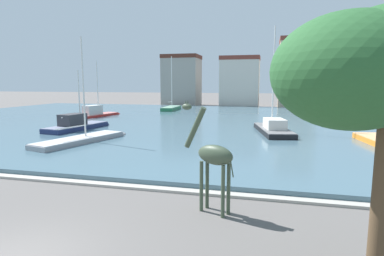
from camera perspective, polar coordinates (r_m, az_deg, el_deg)
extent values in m
cube|color=#476675|center=(37.76, 3.76, 1.23)|extent=(79.24, 48.18, 0.34)
cube|color=#ADA89E|center=(14.86, -12.83, -10.17)|extent=(79.24, 0.50, 0.12)
cylinder|color=#3D4C38|center=(11.67, 1.71, -10.52)|extent=(0.14, 0.14, 1.88)
cylinder|color=#3D4C38|center=(11.94, 2.77, -10.09)|extent=(0.14, 0.14, 1.88)
cylinder|color=#3D4C38|center=(11.15, 5.64, -11.45)|extent=(0.14, 0.14, 1.88)
cylinder|color=#3D4C38|center=(11.43, 6.64, -10.97)|extent=(0.14, 0.14, 1.88)
ellipsoid|color=#3D4C38|center=(11.21, 4.21, -4.89)|extent=(1.55, 1.12, 0.72)
cylinder|color=#3D4C38|center=(11.58, 0.58, 0.07)|extent=(0.97, 0.61, 1.60)
ellipsoid|color=#3D4C38|center=(11.76, -0.95, 3.88)|extent=(0.50, 0.41, 0.24)
cone|color=#3D4C38|center=(11.70, -1.14, 4.78)|extent=(0.05, 0.05, 0.14)
cone|color=#3D4C38|center=(11.79, -0.76, 4.81)|extent=(0.05, 0.05, 0.14)
cylinder|color=#3D4C38|center=(10.91, 7.18, -6.91)|extent=(0.20, 0.13, 0.76)
cube|color=#236B42|center=(51.80, -3.81, 3.37)|extent=(2.23, 6.49, 0.85)
ellipsoid|color=#236B42|center=(54.74, -3.02, 3.63)|extent=(1.82, 2.33, 0.80)
cube|color=gray|center=(51.77, -3.81, 3.87)|extent=(2.19, 6.36, 0.06)
cylinder|color=silver|center=(52.09, -3.72, 8.38)|extent=(0.12, 0.12, 8.21)
cylinder|color=silver|center=(51.09, -4.00, 4.79)|extent=(0.20, 2.24, 0.08)
cube|color=#939399|center=(24.79, -19.64, -2.46)|extent=(3.72, 7.67, 0.66)
ellipsoid|color=#939399|center=(27.24, -14.15, -1.32)|extent=(2.32, 2.95, 0.62)
cube|color=#B1B1B5|center=(24.73, -19.68, -1.65)|extent=(3.65, 7.52, 0.06)
cylinder|color=silver|center=(24.79, -19.13, 6.93)|extent=(0.12, 0.12, 7.40)
cylinder|color=silver|center=(24.12, -21.08, 0.14)|extent=(0.73, 2.54, 0.08)
cube|color=black|center=(28.74, 14.48, -0.77)|extent=(3.66, 7.66, 0.73)
ellipsoid|color=black|center=(32.13, 13.15, 0.18)|extent=(2.48, 2.93, 0.70)
cube|color=slate|center=(28.68, 14.51, 0.01)|extent=(3.58, 7.51, 0.06)
cube|color=silver|center=(28.09, 14.78, 0.77)|extent=(2.04, 2.84, 0.85)
cylinder|color=silver|center=(28.96, 14.58, 8.84)|extent=(0.12, 0.12, 8.88)
cylinder|color=silver|center=(27.86, 14.89, 1.57)|extent=(0.59, 2.54, 0.08)
cube|color=teal|center=(41.69, 21.32, 1.49)|extent=(2.47, 6.81, 0.56)
ellipsoid|color=teal|center=(44.75, 20.39, 1.95)|extent=(1.85, 2.48, 0.53)
cube|color=#6EA5A8|center=(41.66, 21.35, 1.91)|extent=(2.42, 6.67, 0.06)
cylinder|color=silver|center=(41.95, 21.45, 6.96)|extent=(0.12, 0.12, 7.38)
cylinder|color=silver|center=(40.94, 21.62, 3.03)|extent=(0.31, 2.33, 0.08)
cube|color=red|center=(43.41, -17.06, 1.95)|extent=(3.20, 7.52, 0.60)
ellipsoid|color=red|center=(46.03, -14.17, 2.39)|extent=(2.09, 2.83, 0.57)
cube|color=#C7716E|center=(43.38, -17.08, 2.39)|extent=(3.13, 7.37, 0.06)
cube|color=silver|center=(42.92, -17.60, 3.14)|extent=(1.73, 2.75, 1.18)
cylinder|color=silver|center=(43.60, -16.78, 7.00)|extent=(0.12, 0.12, 7.00)
cylinder|color=silver|center=(42.77, -17.78, 3.45)|extent=(0.58, 2.52, 0.08)
cube|color=navy|center=(31.76, -20.16, -0.19)|extent=(3.08, 6.98, 0.74)
ellipsoid|color=navy|center=(34.16, -16.56, 0.52)|extent=(2.22, 2.62, 0.70)
cube|color=slate|center=(31.71, -20.20, 0.53)|extent=(3.02, 6.84, 0.06)
cube|color=#333338|center=(31.28, -20.87, 1.43)|extent=(1.80, 2.55, 1.07)
cylinder|color=silver|center=(31.87, -19.81, 5.22)|extent=(0.12, 0.12, 5.20)
cylinder|color=silver|center=(31.12, -21.11, 1.96)|extent=(0.43, 2.34, 0.08)
cube|color=white|center=(51.26, 23.38, 2.61)|extent=(3.66, 6.95, 0.73)
ellipsoid|color=white|center=(48.13, 23.07, 2.31)|extent=(2.39, 2.71, 0.69)
cube|color=silver|center=(51.23, 23.41, 3.05)|extent=(3.58, 6.81, 0.06)
cube|color=silver|center=(51.69, 23.49, 3.75)|extent=(1.98, 2.61, 1.13)
cylinder|color=silver|center=(50.59, 23.58, 6.86)|extent=(0.12, 0.12, 6.88)
cylinder|color=silver|center=(51.83, 23.52, 4.06)|extent=(0.65, 2.27, 0.08)
cylinder|color=brown|center=(8.51, 31.08, -11.99)|extent=(0.42, 0.42, 3.82)
ellipsoid|color=#285B2D|center=(7.80, 26.80, 9.12)|extent=(3.45, 3.45, 2.59)
cube|color=gray|center=(67.65, -1.87, 8.28)|extent=(7.44, 6.22, 9.82)
cube|color=#51281E|center=(67.87, -1.89, 12.77)|extent=(7.59, 6.35, 0.80)
cube|color=beige|center=(63.85, 8.64, 7.93)|extent=(7.58, 5.01, 9.19)
cube|color=brown|center=(64.04, 8.74, 12.40)|extent=(7.73, 5.11, 0.80)
cube|color=#C6B293|center=(64.22, 18.56, 9.06)|extent=(6.79, 6.88, 12.44)
cube|color=brown|center=(64.72, 18.83, 14.92)|extent=(6.93, 7.01, 0.80)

